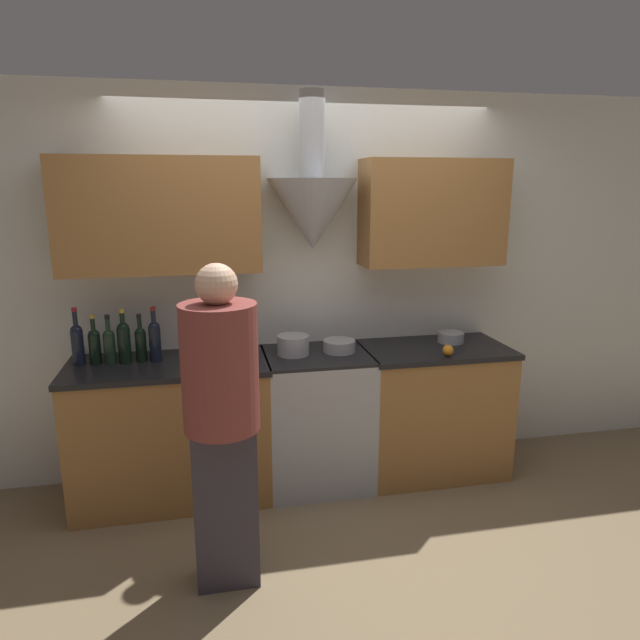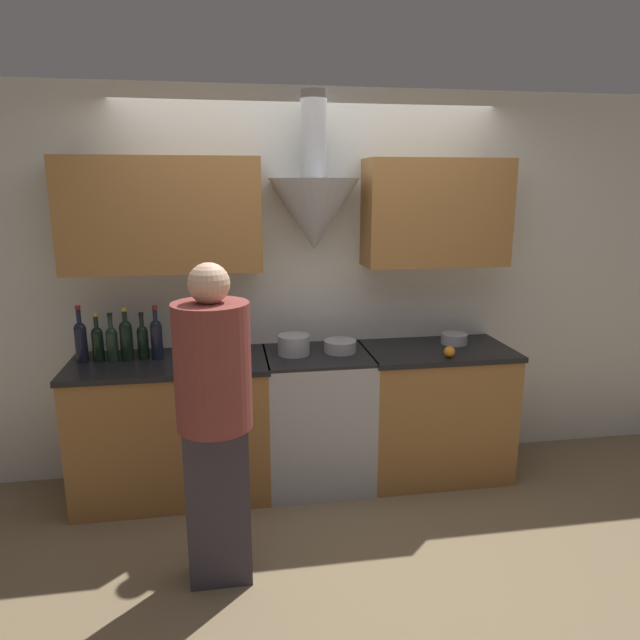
# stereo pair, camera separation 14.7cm
# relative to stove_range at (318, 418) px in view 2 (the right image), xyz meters

# --- Properties ---
(ground_plane) EXTENTS (12.00, 12.00, 0.00)m
(ground_plane) POSITION_rel_stove_range_xyz_m (0.00, -0.35, -0.46)
(ground_plane) COLOR #847051
(wall_back) EXTENTS (8.40, 0.58, 2.60)m
(wall_back) POSITION_rel_stove_range_xyz_m (-0.04, 0.27, 1.01)
(wall_back) COLOR silver
(wall_back) RESTS_ON ground_plane
(counter_left) EXTENTS (1.24, 0.62, 0.91)m
(counter_left) POSITION_rel_stove_range_xyz_m (-0.95, -0.00, -0.00)
(counter_left) COLOR #9E6B38
(counter_left) RESTS_ON ground_plane
(counter_right) EXTENTS (0.99, 0.62, 0.91)m
(counter_right) POSITION_rel_stove_range_xyz_m (0.82, -0.00, -0.00)
(counter_right) COLOR #9E6B38
(counter_right) RESTS_ON ground_plane
(stove_range) EXTENTS (0.69, 0.60, 0.91)m
(stove_range) POSITION_rel_stove_range_xyz_m (0.00, 0.00, 0.00)
(stove_range) COLOR #A8AAAF
(stove_range) RESTS_ON ground_plane
(wine_bottle_0) EXTENTS (0.07, 0.07, 0.36)m
(wine_bottle_0) POSITION_rel_stove_range_xyz_m (-1.48, 0.07, 0.59)
(wine_bottle_0) COLOR black
(wine_bottle_0) RESTS_ON counter_left
(wine_bottle_1) EXTENTS (0.07, 0.07, 0.31)m
(wine_bottle_1) POSITION_rel_stove_range_xyz_m (-1.38, 0.07, 0.57)
(wine_bottle_1) COLOR black
(wine_bottle_1) RESTS_ON counter_left
(wine_bottle_2) EXTENTS (0.07, 0.07, 0.31)m
(wine_bottle_2) POSITION_rel_stove_range_xyz_m (-1.29, 0.05, 0.57)
(wine_bottle_2) COLOR black
(wine_bottle_2) RESTS_ON counter_left
(wine_bottle_3) EXTENTS (0.08, 0.08, 0.34)m
(wine_bottle_3) POSITION_rel_stove_range_xyz_m (-1.20, 0.06, 0.59)
(wine_bottle_3) COLOR black
(wine_bottle_3) RESTS_ON counter_left
(wine_bottle_4) EXTENTS (0.07, 0.07, 0.30)m
(wine_bottle_4) POSITION_rel_stove_range_xyz_m (-1.11, 0.07, 0.57)
(wine_bottle_4) COLOR black
(wine_bottle_4) RESTS_ON counter_left
(wine_bottle_5) EXTENTS (0.07, 0.07, 0.35)m
(wine_bottle_5) POSITION_rel_stove_range_xyz_m (-1.02, 0.05, 0.59)
(wine_bottle_5) COLOR black
(wine_bottle_5) RESTS_ON counter_left
(stock_pot) EXTENTS (0.21, 0.21, 0.13)m
(stock_pot) POSITION_rel_stove_range_xyz_m (-0.15, 0.01, 0.51)
(stock_pot) COLOR #A8AAAF
(stock_pot) RESTS_ON stove_range
(mixing_bowl) EXTENTS (0.21, 0.21, 0.08)m
(mixing_bowl) POSITION_rel_stove_range_xyz_m (0.15, 0.02, 0.49)
(mixing_bowl) COLOR #A8AAAF
(mixing_bowl) RESTS_ON stove_range
(orange_fruit) EXTENTS (0.07, 0.07, 0.07)m
(orange_fruit) POSITION_rel_stove_range_xyz_m (0.82, -0.22, 0.49)
(orange_fruit) COLOR orange
(orange_fruit) RESTS_ON counter_right
(saucepan) EXTENTS (0.18, 0.18, 0.07)m
(saucepan) POSITION_rel_stove_range_xyz_m (0.98, 0.08, 0.48)
(saucepan) COLOR #A8AAAF
(saucepan) RESTS_ON counter_right
(person_foreground_left) EXTENTS (0.37, 0.37, 1.64)m
(person_foreground_left) POSITION_rel_stove_range_xyz_m (-0.65, -0.91, 0.44)
(person_foreground_left) COLOR #38333D
(person_foreground_left) RESTS_ON ground_plane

